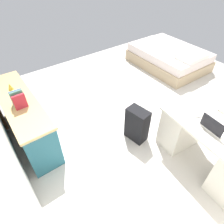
# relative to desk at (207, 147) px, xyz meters

# --- Properties ---
(ground_plane) EXTENTS (6.12, 6.12, 0.00)m
(ground_plane) POSITION_rel_desk_xyz_m (1.21, -0.29, -0.39)
(ground_plane) COLOR beige
(desk) EXTENTS (1.50, 0.81, 0.75)m
(desk) POSITION_rel_desk_xyz_m (0.00, 0.00, 0.00)
(desk) COLOR silver
(desk) RESTS_ON ground_plane
(credenza) EXTENTS (1.80, 0.48, 0.80)m
(credenza) POSITION_rel_desk_xyz_m (2.11, 1.88, 0.01)
(credenza) COLOR #235B6B
(credenza) RESTS_ON ground_plane
(bed) EXTENTS (1.94, 1.45, 0.58)m
(bed) POSITION_rel_desk_xyz_m (2.41, -2.00, -0.15)
(bed) COLOR tan
(bed) RESTS_ON ground_plane
(suitcase_black) EXTENTS (0.39, 0.27, 0.61)m
(suitcase_black) POSITION_rel_desk_xyz_m (0.98, 0.44, -0.09)
(suitcase_black) COLOR black
(suitcase_black) RESTS_ON ground_plane
(laptop) EXTENTS (0.33, 0.25, 0.21)m
(laptop) POSITION_rel_desk_xyz_m (0.03, 0.04, 0.41)
(laptop) COLOR silver
(laptop) RESTS_ON desk
(computer_mouse) EXTENTS (0.07, 0.11, 0.03)m
(computer_mouse) POSITION_rel_desk_xyz_m (0.28, -0.03, 0.37)
(computer_mouse) COLOR white
(computer_mouse) RESTS_ON desk
(book_row) EXTENTS (0.19, 0.17, 0.24)m
(book_row) POSITION_rel_desk_xyz_m (1.94, 1.88, 0.51)
(book_row) COLOR #A92331
(book_row) RESTS_ON credenza
(figurine_small) EXTENTS (0.08, 0.08, 0.11)m
(figurine_small) POSITION_rel_desk_xyz_m (2.43, 1.88, 0.46)
(figurine_small) COLOR gold
(figurine_small) RESTS_ON credenza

